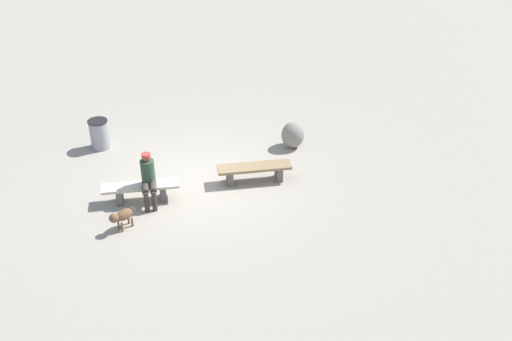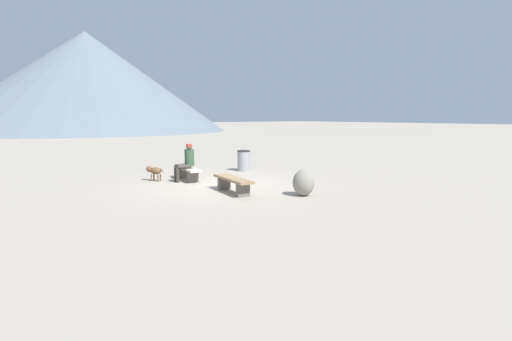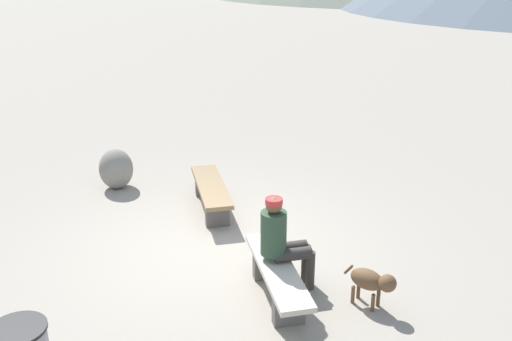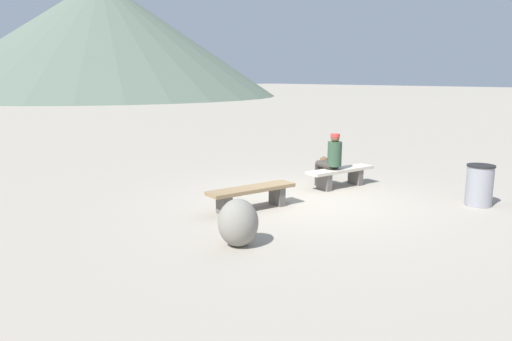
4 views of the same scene
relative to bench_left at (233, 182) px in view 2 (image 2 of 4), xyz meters
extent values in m
cube|color=#9E9384|center=(1.25, -0.39, -0.33)|extent=(210.00, 210.00, 0.06)
cube|color=#605B56|center=(-0.58, 0.09, -0.12)|extent=(0.19, 0.37, 0.36)
cube|color=#605B56|center=(0.58, -0.09, -0.12)|extent=(0.19, 0.37, 0.36)
cube|color=#8C704C|center=(0.00, 0.00, 0.09)|extent=(1.78, 0.66, 0.07)
cube|color=#605B56|center=(2.19, 0.05, -0.12)|extent=(0.19, 0.36, 0.36)
cube|color=#605B56|center=(3.14, -0.09, -0.12)|extent=(0.19, 0.36, 0.36)
cube|color=beige|center=(2.66, -0.02, 0.09)|extent=(1.75, 0.63, 0.06)
cylinder|color=#2D4733|center=(2.47, 0.01, 0.46)|extent=(0.31, 0.31, 0.53)
sphere|color=brown|center=(2.47, 0.01, 0.81)|extent=(0.19, 0.19, 0.19)
cylinder|color=red|center=(2.47, 0.01, 0.87)|extent=(0.20, 0.20, 0.07)
cylinder|color=#38332D|center=(2.58, 0.22, 0.19)|extent=(0.21, 0.45, 0.15)
cylinder|color=#38332D|center=(2.61, 0.44, -0.05)|extent=(0.11, 0.11, 0.50)
cylinder|color=#38332D|center=(2.42, 0.24, 0.19)|extent=(0.21, 0.45, 0.15)
cylinder|color=#38332D|center=(2.44, 0.46, -0.05)|extent=(0.11, 0.11, 0.50)
ellipsoid|color=brown|center=(3.14, 0.89, 0.03)|extent=(0.47, 0.40, 0.23)
sphere|color=brown|center=(3.36, 1.01, 0.08)|extent=(0.20, 0.20, 0.20)
cylinder|color=brown|center=(3.22, 1.01, -0.19)|extent=(0.04, 0.04, 0.22)
cylinder|color=brown|center=(3.29, 0.89, -0.19)|extent=(0.04, 0.04, 0.22)
cylinder|color=brown|center=(3.00, 0.88, -0.19)|extent=(0.04, 0.04, 0.22)
cylinder|color=brown|center=(3.06, 0.77, -0.19)|extent=(0.04, 0.04, 0.22)
cylinder|color=brown|center=(2.93, 0.77, 0.07)|extent=(0.12, 0.09, 0.15)
cylinder|color=gray|center=(3.32, -2.75, 0.08)|extent=(0.48, 0.48, 0.75)
cylinder|color=black|center=(3.32, -2.75, 0.47)|extent=(0.51, 0.51, 0.03)
ellipsoid|color=gray|center=(-1.44, -1.26, 0.05)|extent=(0.76, 0.76, 0.70)
cone|color=slate|center=(48.77, -8.90, 6.45)|extent=(37.55, 37.55, 13.50)
camera|label=1|loc=(3.53, 11.20, 7.38)|focal=41.37mm
camera|label=2|loc=(-8.63, 5.84, 1.79)|focal=27.15mm
camera|label=3|loc=(7.78, -2.28, 3.46)|focal=39.17mm
camera|label=4|loc=(-5.80, -6.23, 2.12)|focal=33.64mm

